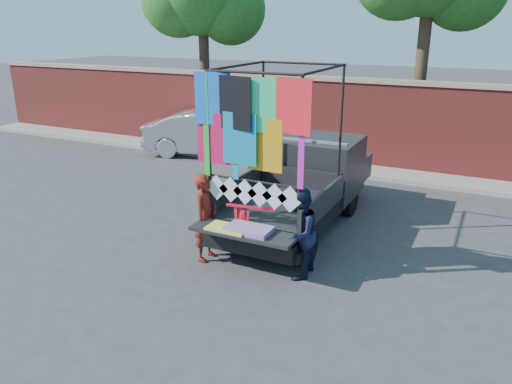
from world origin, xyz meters
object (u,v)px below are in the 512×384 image
at_px(woman, 206,217).
at_px(man, 299,234).
at_px(sedan, 212,134).
at_px(pickup_truck, 307,181).

xyz_separation_m(woman, man, (1.75, 0.12, -0.02)).
bearing_deg(sedan, pickup_truck, -144.49).
bearing_deg(woman, sedan, 28.45).
relative_size(pickup_truck, man, 3.44).
bearing_deg(sedan, woman, -165.15).
bearing_deg(woman, pickup_truck, -20.59).
distance_m(pickup_truck, man, 2.72).
distance_m(sedan, man, 8.52).
height_order(pickup_truck, woman, pickup_truck).
distance_m(woman, man, 1.75).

